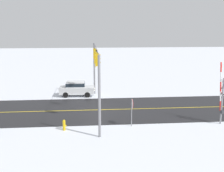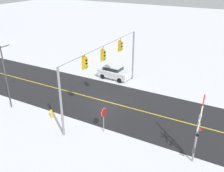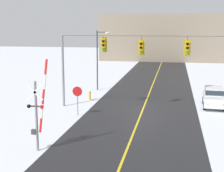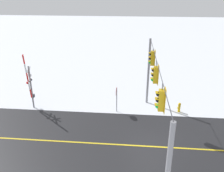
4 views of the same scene
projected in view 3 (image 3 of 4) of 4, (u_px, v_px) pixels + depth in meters
The scene contains 10 objects.
ground_plane at pixel (143, 110), 28.06m from camera, with size 160.00×160.00×0.00m, color silver.
road_asphalt at pixel (148, 95), 33.86m from camera, with size 9.00×80.00×0.01m, color black.
lane_centre_line at pixel (148, 95), 33.86m from camera, with size 0.14×72.00×0.01m, color gold.
signal_span at pixel (143, 60), 27.29m from camera, with size 14.20×0.47×6.22m.
stop_sign at pixel (77, 94), 25.97m from camera, with size 0.80×0.09×2.35m.
railroad_crossing at pixel (37, 111), 18.40m from camera, with size 1.26×0.31×5.24m.
parked_car_white at pixel (214, 96), 28.90m from camera, with size 1.98×4.27×1.74m.
streetlamp_near at pixel (99, 55), 35.99m from camera, with size 1.39×0.28×6.50m.
fire_hydrant at pixel (90, 95), 31.66m from camera, with size 0.24×0.31×0.88m.
building_distant at pixel (164, 37), 70.35m from camera, with size 25.59×12.58×9.34m, color gray.
Camera 3 is at (2.53, -27.26, 6.98)m, focal length 53.10 mm.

